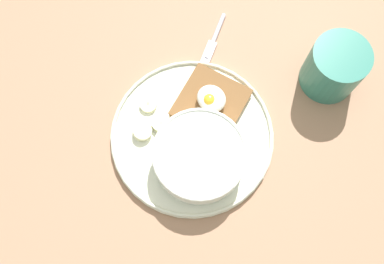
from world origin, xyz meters
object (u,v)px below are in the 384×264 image
Objects in this scene: poached_egg at (211,99)px; banana_slice_left at (161,124)px; banana_slice_back at (148,104)px; banana_slice_front at (142,132)px; coffee_mug at (334,67)px; knife at (212,44)px; toast_slice at (211,103)px; oatmeal_bowl at (199,157)px.

poached_egg reaches higher than banana_slice_left.
banana_slice_back is at bearing 43.51° from poached_egg.
banana_slice_front reaches higher than banana_slice_back.
coffee_mug is (-14.85, -25.99, 3.09)cm from banana_slice_left.
banana_slice_left is 0.36× the size of knife.
toast_slice is at bearing -136.03° from banana_slice_back.
knife is at bearing -89.29° from banana_slice_back.
coffee_mug reaches higher than banana_slice_front.
toast_slice is 11.95cm from knife.
oatmeal_bowl is 10.70cm from banana_slice_front.
coffee_mug is (-6.06, -26.19, 1.03)cm from oatmeal_bowl.
oatmeal_bowl is 3.60× the size of banana_slice_back.
banana_slice_front is at bearing 66.76° from poached_egg.
poached_egg is 9.24cm from banana_slice_left.
poached_egg is 10.77cm from banana_slice_back.
coffee_mug is at bearing -155.42° from knife.
poached_egg is at bearing -113.55° from banana_slice_left.
banana_slice_back is 0.43× the size of coffee_mug.
banana_slice_front is 1.08× the size of banana_slice_back.
banana_slice_front is (4.87, 11.47, -0.08)cm from toast_slice.
banana_slice_left is at bearing 66.45° from poached_egg.
poached_egg is 1.55× the size of banana_slice_back.
banana_slice_back is (12.83, -1.18, -2.18)cm from oatmeal_bowl.
banana_slice_back is 31.51cm from coffee_mug.
oatmeal_bowl is at bearing 76.97° from coffee_mug.
banana_slice_left is at bearing 60.25° from coffee_mug.
banana_slice_front is at bearing 123.49° from banana_slice_back.
oatmeal_bowl is at bearing -163.66° from banana_slice_front.
poached_egg is at bearing 96.64° from toast_slice.
banana_slice_front is at bearing 61.00° from coffee_mug.
toast_slice is 21.17cm from coffee_mug.
poached_egg is 12.56cm from banana_slice_front.
banana_slice_left is 1.10× the size of banana_slice_back.
oatmeal_bowl reaches higher than toast_slice.
banana_slice_left is (-1.30, -3.16, -0.11)cm from banana_slice_front.
banana_slice_left is 17.81cm from knife.
oatmeal_bowl is 1.15× the size of toast_slice.
banana_slice_front is at bearing 67.55° from banana_slice_left.
toast_slice reaches higher than knife.
banana_slice_front is 20.67cm from knife.
toast_slice is 2.90× the size of banana_slice_front.
banana_slice_front is (4.88, 11.37, -2.16)cm from poached_egg.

